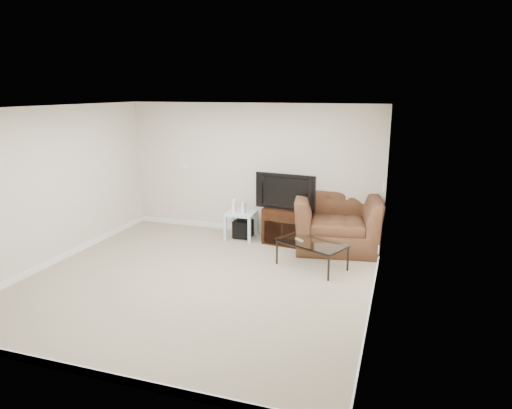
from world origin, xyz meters
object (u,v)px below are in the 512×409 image
(tv_stand, at_px, (288,225))
(coffee_table, at_px, (312,255))
(subwoofer, at_px, (243,229))
(side_table, at_px, (241,225))
(recliner, at_px, (338,213))
(television, at_px, (287,190))

(tv_stand, relative_size, coffee_table, 0.75)
(subwoofer, bearing_deg, coffee_table, -34.94)
(side_table, height_order, subwoofer, side_table)
(recliner, distance_m, coffee_table, 1.16)
(subwoofer, bearing_deg, tv_stand, -1.45)
(side_table, height_order, coffee_table, side_table)
(tv_stand, xyz_separation_m, television, (-0.00, -0.03, 0.65))
(tv_stand, distance_m, subwoofer, 0.89)
(recliner, bearing_deg, side_table, 170.57)
(side_table, distance_m, coffee_table, 1.89)
(tv_stand, bearing_deg, recliner, 7.05)
(tv_stand, relative_size, side_table, 1.53)
(tv_stand, relative_size, subwoofer, 2.49)
(subwoofer, bearing_deg, side_table, -144.21)
(tv_stand, xyz_separation_m, recliner, (0.90, 0.00, 0.30))
(television, bearing_deg, tv_stand, 89.99)
(tv_stand, xyz_separation_m, subwoofer, (-0.87, 0.02, -0.16))
(tv_stand, distance_m, coffee_table, 1.25)
(subwoofer, relative_size, recliner, 0.22)
(subwoofer, height_order, coffee_table, coffee_table)
(recliner, height_order, coffee_table, recliner)
(tv_stand, distance_m, side_table, 0.91)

